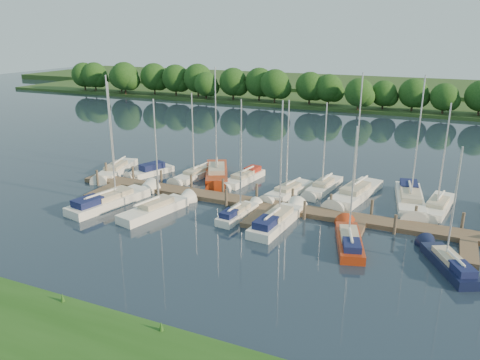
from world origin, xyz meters
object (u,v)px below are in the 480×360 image
at_px(motorboat, 151,172).
at_px(sailboat_s_2, 238,214).
at_px(dock, 266,208).
at_px(sailboat_n_5, 287,192).
at_px(sailboat_n_0, 116,171).

bearing_deg(motorboat, sailboat_s_2, 172.98).
distance_m(dock, motorboat, 15.93).
bearing_deg(sailboat_s_2, dock, 63.90).
relative_size(dock, sailboat_n_5, 4.26).
bearing_deg(sailboat_s_2, motorboat, 158.69).
bearing_deg(sailboat_n_5, motorboat, 12.45).
height_order(dock, sailboat_s_2, sailboat_s_2).
xyz_separation_m(motorboat, sailboat_n_5, (15.64, -0.14, -0.06)).
bearing_deg(dock, sailboat_n_0, 169.61).
xyz_separation_m(sailboat_n_0, sailboat_s_2, (17.38, -5.95, 0.04)).
relative_size(motorboat, sailboat_n_5, 0.60).
relative_size(sailboat_n_0, sailboat_n_5, 1.10).
relative_size(dock, motorboat, 7.14).
distance_m(dock, sailboat_s_2, 2.93).
height_order(sailboat_n_0, motorboat, sailboat_n_0).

